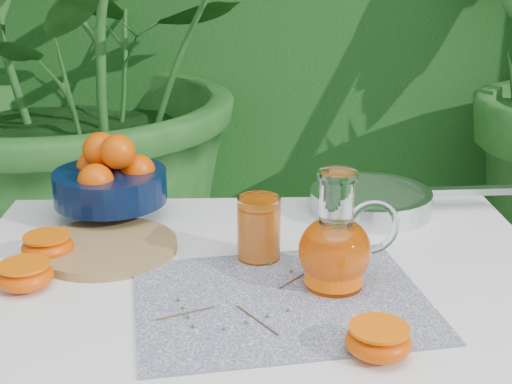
{
  "coord_description": "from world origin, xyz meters",
  "views": [
    {
      "loc": [
        -0.17,
        -1.05,
        1.27
      ],
      "look_at": [
        -0.14,
        0.05,
        0.88
      ],
      "focal_mm": 50.0,
      "sensor_mm": 36.0,
      "label": 1
    }
  ],
  "objects_px": {
    "cutting_board": "(106,247)",
    "juice_pitcher": "(336,247)",
    "white_table": "(256,312)",
    "fruit_bowl": "(111,179)",
    "saute_pan": "(373,200)"
  },
  "relations": [
    {
      "from": "cutting_board",
      "to": "juice_pitcher",
      "type": "xyz_separation_m",
      "value": [
        0.39,
        -0.15,
        0.06
      ]
    },
    {
      "from": "white_table",
      "to": "cutting_board",
      "type": "relative_size",
      "value": 3.98
    },
    {
      "from": "fruit_bowl",
      "to": "cutting_board",
      "type": "bearing_deg",
      "value": -85.36
    },
    {
      "from": "white_table",
      "to": "juice_pitcher",
      "type": "xyz_separation_m",
      "value": [
        0.12,
        -0.07,
        0.15
      ]
    },
    {
      "from": "white_table",
      "to": "fruit_bowl",
      "type": "height_order",
      "value": "fruit_bowl"
    },
    {
      "from": "fruit_bowl",
      "to": "juice_pitcher",
      "type": "distance_m",
      "value": 0.51
    },
    {
      "from": "white_table",
      "to": "fruit_bowl",
      "type": "relative_size",
      "value": 3.57
    },
    {
      "from": "white_table",
      "to": "cutting_board",
      "type": "height_order",
      "value": "cutting_board"
    },
    {
      "from": "fruit_bowl",
      "to": "juice_pitcher",
      "type": "bearing_deg",
      "value": -38.28
    },
    {
      "from": "cutting_board",
      "to": "saute_pan",
      "type": "distance_m",
      "value": 0.54
    },
    {
      "from": "saute_pan",
      "to": "white_table",
      "type": "bearing_deg",
      "value": -132.87
    },
    {
      "from": "white_table",
      "to": "saute_pan",
      "type": "distance_m",
      "value": 0.37
    },
    {
      "from": "white_table",
      "to": "juice_pitcher",
      "type": "relative_size",
      "value": 5.28
    },
    {
      "from": "fruit_bowl",
      "to": "white_table",
      "type": "bearing_deg",
      "value": -41.54
    },
    {
      "from": "cutting_board",
      "to": "juice_pitcher",
      "type": "distance_m",
      "value": 0.42
    }
  ]
}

